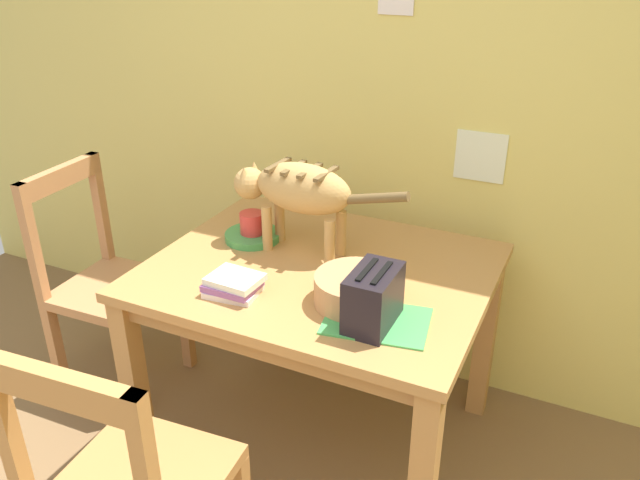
# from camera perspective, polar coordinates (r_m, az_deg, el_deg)

# --- Properties ---
(wall_rear) EXTENTS (4.95, 0.11, 2.50)m
(wall_rear) POSITION_cam_1_polar(r_m,az_deg,el_deg) (2.49, 7.86, 13.94)
(wall_rear) COLOR #E8D46E
(wall_rear) RESTS_ON ground_plane
(dining_table) EXTENTS (1.13, 0.92, 0.74)m
(dining_table) POSITION_cam_1_polar(r_m,az_deg,el_deg) (2.18, 0.00, -4.55)
(dining_table) COLOR #B78047
(dining_table) RESTS_ON ground_plane
(cat) EXTENTS (0.65, 0.17, 0.33)m
(cat) POSITION_cam_1_polar(r_m,az_deg,el_deg) (2.15, -2.08, 4.48)
(cat) COLOR tan
(cat) RESTS_ON dining_table
(saucer_bowl) EXTENTS (0.20, 0.20, 0.03)m
(saucer_bowl) POSITION_cam_1_polar(r_m,az_deg,el_deg) (2.34, -6.09, 0.36)
(saucer_bowl) COLOR #3F954A
(saucer_bowl) RESTS_ON dining_table
(coffee_mug) EXTENTS (0.13, 0.09, 0.08)m
(coffee_mug) POSITION_cam_1_polar(r_m,az_deg,el_deg) (2.31, -6.08, 1.53)
(coffee_mug) COLOR red
(coffee_mug) RESTS_ON saucer_bowl
(magazine) EXTENTS (0.33, 0.27, 0.01)m
(magazine) POSITION_cam_1_polar(r_m,az_deg,el_deg) (1.85, 5.14, -7.27)
(magazine) COLOR #45A753
(magazine) RESTS_ON dining_table
(book_stack) EXTENTS (0.18, 0.14, 0.06)m
(book_stack) POSITION_cam_1_polar(r_m,az_deg,el_deg) (1.99, -7.79, -4.03)
(book_stack) COLOR silver
(book_stack) RESTS_ON dining_table
(wicker_basket) EXTENTS (0.26, 0.26, 0.09)m
(wicker_basket) POSITION_cam_1_polar(r_m,az_deg,el_deg) (1.92, 3.35, -4.46)
(wicker_basket) COLOR tan
(wicker_basket) RESTS_ON dining_table
(toaster) EXTENTS (0.12, 0.20, 0.18)m
(toaster) POSITION_cam_1_polar(r_m,az_deg,el_deg) (1.80, 4.82, -5.25)
(toaster) COLOR black
(toaster) RESTS_ON dining_table
(wooden_chair_near) EXTENTS (0.44, 0.44, 0.95)m
(wooden_chair_near) POSITION_cam_1_polar(r_m,az_deg,el_deg) (2.73, -18.64, -3.78)
(wooden_chair_near) COLOR #BA7E4E
(wooden_chair_near) RESTS_ON ground_plane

